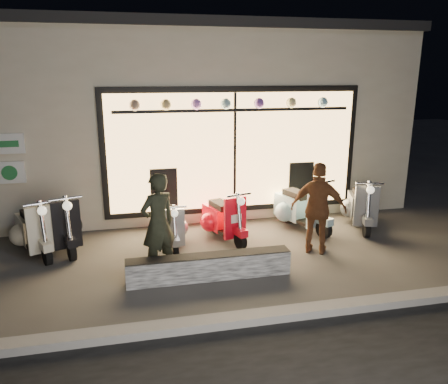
{
  "coord_description": "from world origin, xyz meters",
  "views": [
    {
      "loc": [
        -1.36,
        -6.83,
        3.13
      ],
      "look_at": [
        0.28,
        0.6,
        1.05
      ],
      "focal_mm": 35.0,
      "sensor_mm": 36.0,
      "label": 1
    }
  ],
  "objects_px": {
    "scooter_red": "(222,217)",
    "graffiti_barrier": "(209,267)",
    "woman": "(318,209)",
    "scooter_silver": "(171,226)",
    "man": "(158,224)"
  },
  "relations": [
    {
      "from": "scooter_silver",
      "to": "woman",
      "type": "bearing_deg",
      "value": -21.76
    },
    {
      "from": "scooter_red",
      "to": "graffiti_barrier",
      "type": "bearing_deg",
      "value": -124.21
    },
    {
      "from": "graffiti_barrier",
      "to": "man",
      "type": "distance_m",
      "value": 1.06
    },
    {
      "from": "scooter_silver",
      "to": "woman",
      "type": "xyz_separation_m",
      "value": [
        2.5,
        -0.98,
        0.47
      ]
    },
    {
      "from": "graffiti_barrier",
      "to": "scooter_red",
      "type": "height_order",
      "value": "scooter_red"
    },
    {
      "from": "graffiti_barrier",
      "to": "woman",
      "type": "bearing_deg",
      "value": 16.33
    },
    {
      "from": "scooter_silver",
      "to": "scooter_red",
      "type": "xyz_separation_m",
      "value": [
        1.01,
        0.16,
        0.05
      ]
    },
    {
      "from": "graffiti_barrier",
      "to": "woman",
      "type": "relative_size",
      "value": 1.56
    },
    {
      "from": "graffiti_barrier",
      "to": "woman",
      "type": "xyz_separation_m",
      "value": [
        2.07,
        0.61,
        0.62
      ]
    },
    {
      "from": "woman",
      "to": "scooter_silver",
      "type": "bearing_deg",
      "value": 8.1
    },
    {
      "from": "graffiti_barrier",
      "to": "scooter_silver",
      "type": "bearing_deg",
      "value": 105.19
    },
    {
      "from": "graffiti_barrier",
      "to": "man",
      "type": "bearing_deg",
      "value": 150.73
    },
    {
      "from": "scooter_red",
      "to": "man",
      "type": "bearing_deg",
      "value": -150.68
    },
    {
      "from": "graffiti_barrier",
      "to": "scooter_red",
      "type": "relative_size",
      "value": 1.86
    },
    {
      "from": "scooter_silver",
      "to": "man",
      "type": "bearing_deg",
      "value": -105.29
    }
  ]
}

